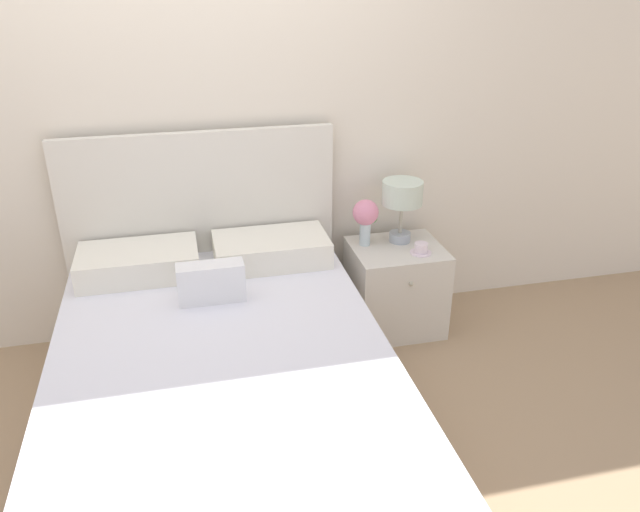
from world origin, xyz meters
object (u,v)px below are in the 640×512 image
table_lamp (402,198)px  flower_vase (366,216)px  teacup (421,249)px  bed (223,387)px  nightstand (395,287)px

table_lamp → flower_vase: 0.23m
teacup → flower_vase: bearing=145.5°
teacup → table_lamp: bearing=107.6°
bed → teacup: (1.17, 0.65, 0.26)m
nightstand → teacup: teacup is taller
table_lamp → bed: bearing=-143.3°
teacup → nightstand: bearing=135.0°
nightstand → table_lamp: (0.04, 0.08, 0.53)m
table_lamp → flower_vase: size_ratio=1.35×
bed → table_lamp: bed is taller
bed → flower_vase: 1.30m
bed → table_lamp: size_ratio=5.91×
flower_vase → teacup: 0.36m
bed → flower_vase: (0.91, 0.83, 0.41)m
bed → teacup: bearing=28.9°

